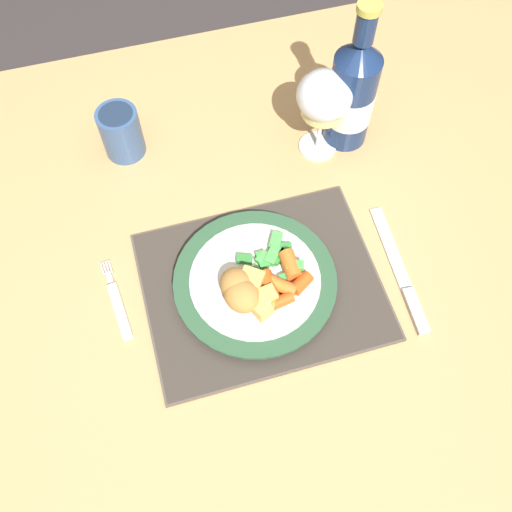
# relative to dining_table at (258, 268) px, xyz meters

# --- Properties ---
(ground_plane) EXTENTS (6.00, 6.00, 0.00)m
(ground_plane) POSITION_rel_dining_table_xyz_m (0.00, 0.00, -0.66)
(ground_plane) COLOR #383333
(dining_table) EXTENTS (1.39, 0.94, 0.74)m
(dining_table) POSITION_rel_dining_table_xyz_m (0.00, 0.00, 0.00)
(dining_table) COLOR tan
(dining_table) RESTS_ON ground
(placemat) EXTENTS (0.33, 0.27, 0.01)m
(placemat) POSITION_rel_dining_table_xyz_m (-0.02, -0.07, 0.09)
(placemat) COLOR brown
(placemat) RESTS_ON dining_table
(dinner_plate) EXTENTS (0.23, 0.23, 0.02)m
(dinner_plate) POSITION_rel_dining_table_xyz_m (-0.02, -0.07, 0.10)
(dinner_plate) COLOR silver
(dinner_plate) RESTS_ON placemat
(breaded_croquettes) EXTENTS (0.07, 0.08, 0.04)m
(breaded_croquettes) POSITION_rel_dining_table_xyz_m (-0.05, -0.09, 0.13)
(breaded_croquettes) COLOR #B77F3D
(breaded_croquettes) RESTS_ON dinner_plate
(green_beans_pile) EXTENTS (0.09, 0.08, 0.02)m
(green_beans_pile) POSITION_rel_dining_table_xyz_m (0.01, -0.05, 0.12)
(green_beans_pile) COLOR #338438
(green_beans_pile) RESTS_ON dinner_plate
(glazed_carrots) EXTENTS (0.10, 0.08, 0.02)m
(glazed_carrots) POSITION_rel_dining_table_xyz_m (0.01, -0.09, 0.12)
(glazed_carrots) COLOR #CC5119
(glazed_carrots) RESTS_ON dinner_plate
(fork) EXTENTS (0.03, 0.13, 0.01)m
(fork) POSITION_rel_dining_table_xyz_m (-0.22, -0.05, 0.09)
(fork) COLOR silver
(fork) RESTS_ON dining_table
(table_knife) EXTENTS (0.03, 0.21, 0.01)m
(table_knife) POSITION_rel_dining_table_xyz_m (0.18, -0.12, 0.09)
(table_knife) COLOR silver
(table_knife) RESTS_ON dining_table
(wine_glass) EXTENTS (0.08, 0.08, 0.15)m
(wine_glass) POSITION_rel_dining_table_xyz_m (0.14, 0.15, 0.19)
(wine_glass) COLOR silver
(wine_glass) RESTS_ON dining_table
(bottle) EXTENTS (0.07, 0.07, 0.25)m
(bottle) POSITION_rel_dining_table_xyz_m (0.20, 0.16, 0.18)
(bottle) COLOR navy
(bottle) RESTS_ON dining_table
(roast_potatoes) EXTENTS (0.05, 0.08, 0.03)m
(roast_potatoes) POSITION_rel_dining_table_xyz_m (-0.03, -0.10, 0.12)
(roast_potatoes) COLOR #DBB256
(roast_potatoes) RESTS_ON dinner_plate
(drinking_cup) EXTENTS (0.07, 0.07, 0.09)m
(drinking_cup) POSITION_rel_dining_table_xyz_m (-0.16, 0.23, 0.13)
(drinking_cup) COLOR #385684
(drinking_cup) RESTS_ON dining_table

